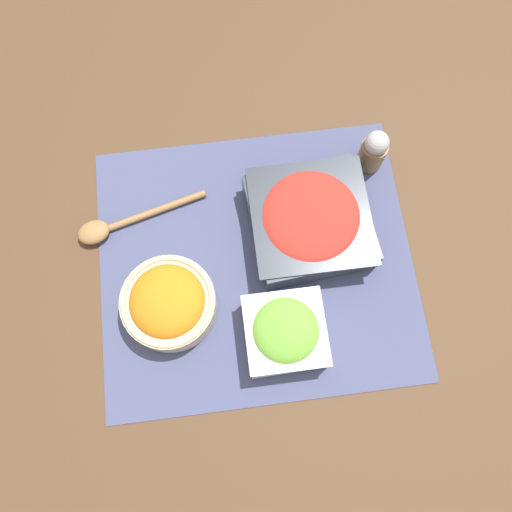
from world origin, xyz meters
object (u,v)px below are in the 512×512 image
Objects in this scene: lettuce_bowl at (285,332)px; wooden_spoon at (114,225)px; tomato_bowl at (310,220)px; pepper_shaker at (374,150)px; carrot_bowl at (169,303)px.

lettuce_bowl is 0.55× the size of wooden_spoon.
lettuce_bowl is at bearing -40.03° from wooden_spoon.
tomato_bowl is 0.17m from pepper_shaker.
pepper_shaker is (0.47, 0.07, 0.04)m from wooden_spoon.
wooden_spoon is at bearing 119.76° from carrot_bowl.
lettuce_bowl is (0.18, -0.07, 0.00)m from carrot_bowl.
tomato_bowl reaches higher than wooden_spoon.
carrot_bowl is 1.21× the size of lettuce_bowl.
tomato_bowl is at bearing 24.21° from carrot_bowl.
pepper_shaker reaches higher than tomato_bowl.
carrot_bowl is 0.73× the size of tomato_bowl.
lettuce_bowl reaches higher than wooden_spoon.
lettuce_bowl is at bearing -110.57° from tomato_bowl.
tomato_bowl is at bearing 69.43° from lettuce_bowl.
carrot_bowl is at bearing 158.59° from lettuce_bowl.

